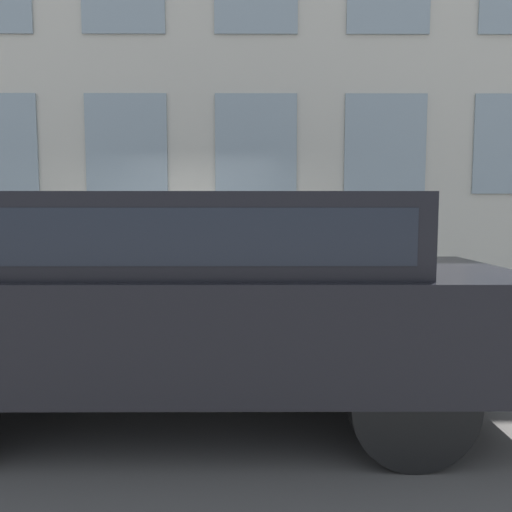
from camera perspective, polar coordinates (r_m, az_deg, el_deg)
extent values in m
plane|color=#514F4C|center=(5.56, -9.94, -11.79)|extent=(80.00, 80.00, 0.00)
cube|color=#9E9B93|center=(6.59, -8.33, -8.27)|extent=(2.20, 60.00, 0.17)
cube|color=#8C9EA8|center=(7.73, 14.55, 12.27)|extent=(0.03, 1.19, 1.45)
cube|color=#8C9EA8|center=(7.48, 0.00, 12.68)|extent=(0.03, 1.19, 1.45)
cube|color=#8C9EA8|center=(7.71, -14.59, 12.29)|extent=(0.03, 1.19, 1.45)
cylinder|color=gray|center=(5.82, -3.97, -8.97)|extent=(0.28, 0.28, 0.04)
cylinder|color=gray|center=(5.74, -3.99, -5.76)|extent=(0.21, 0.21, 0.70)
sphere|color=slate|center=(5.69, -4.02, -2.28)|extent=(0.22, 0.22, 0.22)
cylinder|color=black|center=(5.68, -4.02, -1.62)|extent=(0.07, 0.07, 0.09)
cylinder|color=gray|center=(5.72, -2.46, -4.94)|extent=(0.09, 0.10, 0.09)
cylinder|color=gray|center=(5.74, -5.54, -4.92)|extent=(0.09, 0.10, 0.09)
cylinder|color=#998466|center=(5.87, 3.91, -5.68)|extent=(0.10, 0.10, 0.67)
cylinder|color=#998466|center=(6.01, 3.81, -5.42)|extent=(0.10, 0.10, 0.67)
cube|color=#1E59A5|center=(5.86, 3.90, 0.11)|extent=(0.18, 0.13, 0.50)
cylinder|color=#1E59A5|center=(5.72, 3.99, 0.11)|extent=(0.08, 0.08, 0.48)
cylinder|color=#1E59A5|center=(5.98, 3.81, 0.34)|extent=(0.08, 0.08, 0.48)
sphere|color=tan|center=(5.83, 3.92, 3.67)|extent=(0.22, 0.22, 0.22)
cylinder|color=black|center=(5.18, -23.76, -8.80)|extent=(0.24, 0.81, 0.81)
cylinder|color=black|center=(3.43, 17.40, -15.84)|extent=(0.24, 0.81, 0.81)
cylinder|color=black|center=(4.87, 11.77, -9.36)|extent=(0.24, 0.81, 0.81)
cube|color=black|center=(3.95, -7.90, -6.93)|extent=(1.80, 4.91, 0.78)
cube|color=black|center=(3.85, -6.22, 2.81)|extent=(1.58, 3.04, 0.56)
cube|color=#1E232D|center=(3.85, -6.22, 2.81)|extent=(1.59, 2.80, 0.36)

